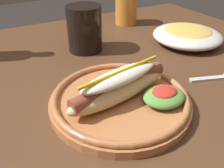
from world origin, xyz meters
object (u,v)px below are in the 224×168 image
Objects in this scene: soda_cup at (85,29)px; side_bowl at (187,35)px; hot_dog_plate at (122,96)px; fork at (221,77)px; extra_cup at (126,7)px.

soda_cup reaches higher than side_bowl.
soda_cup is (0.04, 0.26, 0.04)m from hot_dog_plate.
side_bowl is at bearing -19.92° from soda_cup.
soda_cup is at bearing 80.61° from hot_dog_plate.
soda_cup is (-0.20, 0.29, 0.06)m from fork.
extra_cup reaches higher than hot_dog_plate.
soda_cup is 0.29m from side_bowl.
fork is 1.09× the size of extra_cup.
side_bowl is at bearing -75.95° from extra_cup.
soda_cup is at bearing 160.08° from side_bowl.
fork is (0.24, -0.02, -0.02)m from hot_dog_plate.
soda_cup is at bearing -147.50° from extra_cup.
extra_cup is at bearing 32.50° from soda_cup.
extra_cup is 0.57× the size of side_bowl.
fork is 0.43m from extra_cup.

